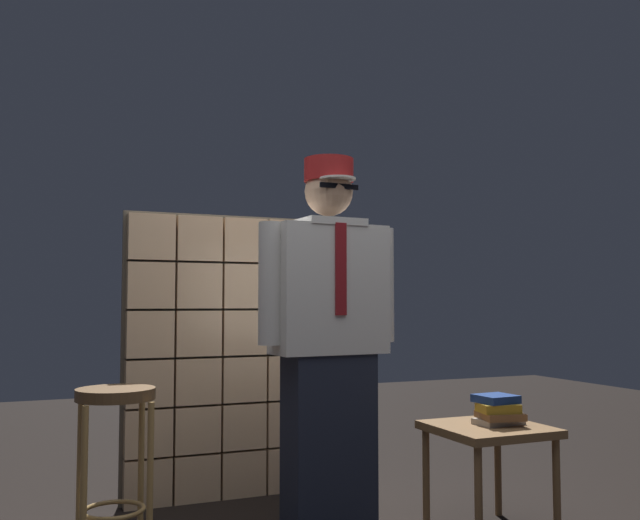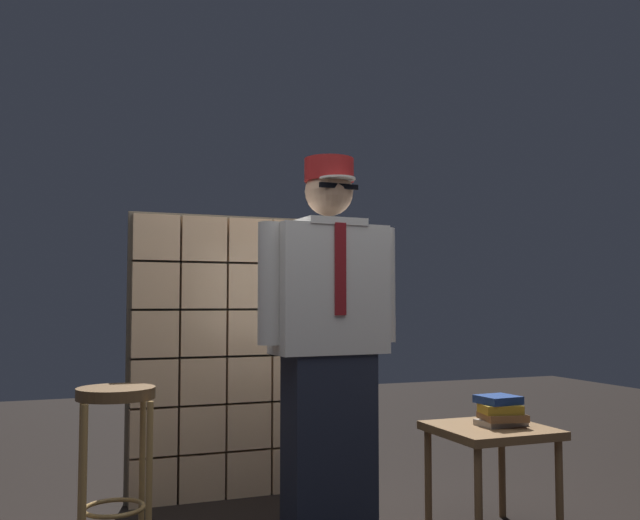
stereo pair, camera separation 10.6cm
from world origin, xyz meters
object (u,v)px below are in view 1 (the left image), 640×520
at_px(side_table, 488,439).
at_px(coffee_mug, 496,413).
at_px(standing_person, 329,338).
at_px(book_stack, 498,410).
at_px(bar_stool, 115,432).

xyz_separation_m(side_table, coffee_mug, (0.07, 0.03, 0.12)).
bearing_deg(standing_person, book_stack, -19.72).
bearing_deg(side_table, standing_person, 163.78).
distance_m(bar_stool, book_stack, 1.81).
height_order(bar_stool, side_table, bar_stool).
xyz_separation_m(standing_person, bar_stool, (-0.97, 0.10, -0.39)).
height_order(standing_person, bar_stool, standing_person).
distance_m(standing_person, bar_stool, 1.05).
bearing_deg(coffee_mug, side_table, -158.63).
bearing_deg(book_stack, side_table, 164.68).
height_order(book_stack, coffee_mug, book_stack).
relative_size(bar_stool, coffee_mug, 5.90).
distance_m(bar_stool, side_table, 1.76).
bearing_deg(bar_stool, book_stack, -10.65).
relative_size(bar_stool, book_stack, 3.13).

